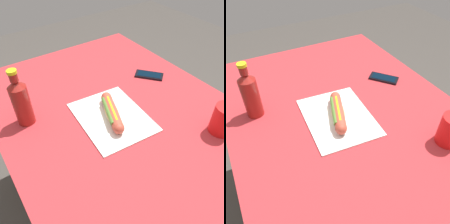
% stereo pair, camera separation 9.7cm
% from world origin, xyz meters
% --- Properties ---
extents(ground_plane, '(6.00, 6.00, 0.00)m').
position_xyz_m(ground_plane, '(0.00, 0.00, 0.00)').
color(ground_plane, '#47423D').
rests_on(ground_plane, ground).
extents(dining_table, '(1.26, 0.95, 0.78)m').
position_xyz_m(dining_table, '(0.00, 0.00, 0.65)').
color(dining_table, brown).
rests_on(dining_table, ground).
extents(paper_wrapper, '(0.36, 0.29, 0.01)m').
position_xyz_m(paper_wrapper, '(-0.04, 0.04, 0.78)').
color(paper_wrapper, white).
rests_on(paper_wrapper, dining_table).
extents(hot_dog, '(0.23, 0.12, 0.05)m').
position_xyz_m(hot_dog, '(-0.04, 0.05, 0.81)').
color(hot_dog, tan).
rests_on(hot_dog, paper_wrapper).
extents(cell_phone, '(0.15, 0.14, 0.01)m').
position_xyz_m(cell_phone, '(0.11, -0.29, 0.79)').
color(cell_phone, black).
rests_on(cell_phone, dining_table).
extents(soda_bottle, '(0.07, 0.07, 0.24)m').
position_xyz_m(soda_bottle, '(0.14, 0.34, 0.88)').
color(soda_bottle, maroon).
rests_on(soda_bottle, dining_table).
extents(drinking_cup, '(0.09, 0.09, 0.12)m').
position_xyz_m(drinking_cup, '(-0.34, -0.25, 0.84)').
color(drinking_cup, red).
rests_on(drinking_cup, dining_table).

